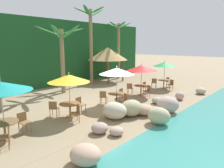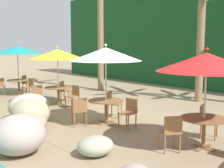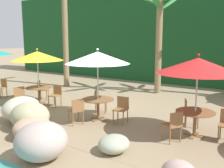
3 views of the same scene
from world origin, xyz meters
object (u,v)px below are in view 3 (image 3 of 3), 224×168
Objects in this scene: umbrella_red at (198,66)px; chair_red_left at (174,124)px; umbrella_white at (98,58)px; chair_white_left at (77,109)px; chair_yellow_left at (19,95)px; chair_white_inland at (99,100)px; chair_teal_seaward at (2,87)px; dining_table_red at (195,116)px; chair_white_seaward at (122,108)px; chair_red_inland at (189,111)px; palm_tree_second at (159,24)px; umbrella_yellow at (37,56)px; chair_yellow_seaward at (56,94)px; dining_table_yellow at (39,90)px; chair_yellow_inland at (41,89)px; palm_tree_nearest at (64,6)px; dining_table_white at (98,102)px.

chair_red_left is (-0.34, -0.79, -1.53)m from umbrella_red.
chair_white_left is (-0.25, -0.82, -1.63)m from umbrella_white.
chair_white_inland is (3.16, 1.18, 0.00)m from chair_yellow_left.
dining_table_red is (9.18, 0.01, 0.10)m from chair_teal_seaward.
umbrella_white is at bearing -166.48° from chair_white_seaward.
chair_white_inland is 1.00× the size of chair_red_inland.
dining_table_red is at bearing -55.55° from palm_tree_second.
chair_teal_seaward is 2.42m from chair_yellow_left.
chair_white_inland is at bearing 7.11° from umbrella_yellow.
chair_yellow_seaward is 6.00m from umbrella_red.
chair_yellow_seaward is at bearing 3.95° from chair_teal_seaward.
chair_teal_seaward reaches higher than dining_table_yellow.
chair_white_seaward is at bearing -78.56° from palm_tree_second.
dining_table_red is at bearing 17.81° from chair_white_left.
umbrella_yellow is 3.31m from chair_white_inland.
chair_white_inland is 0.79× the size of dining_table_red.
dining_table_red is (6.89, 0.79, 0.10)m from chair_yellow_left.
chair_yellow_seaward is at bearing 169.58° from chair_red_left.
chair_white_inland is (3.48, -0.27, 0.00)m from chair_yellow_inland.
chair_white_seaward and chair_red_left have the same top height.
chair_yellow_seaward is 5.42m from chair_red_inland.
palm_tree_nearest is at bearing 136.43° from chair_white_left.
dining_table_white is at bearing -174.65° from umbrella_red.
chair_yellow_left is 3.42m from chair_white_left.
chair_white_seaward is (4.49, 0.68, 0.00)m from chair_yellow_left.
chair_yellow_inland is 3.49m from chair_white_inland.
chair_teal_seaward is at bearing -161.00° from chair_yellow_inland.
chair_yellow_left is at bearing -77.62° from chair_yellow_inland.
chair_yellow_left is at bearing -107.20° from umbrella_yellow.
umbrella_yellow reaches higher than dining_table_white.
chair_teal_seaward is at bearing -97.32° from palm_tree_nearest.
dining_table_red is at bearing -23.80° from palm_tree_nearest.
chair_white_left is (2.32, -1.34, 0.00)m from chair_yellow_seaward.
palm_tree_nearest reaches higher than chair_teal_seaward.
dining_table_red is at bearing -0.26° from umbrella_yellow.
chair_teal_seaward is at bearing -179.92° from umbrella_red.
chair_teal_seaward is 5.63m from palm_tree_nearest.
palm_tree_second reaches higher than dining_table_white.
chair_yellow_left is (2.29, -0.77, 0.00)m from chair_teal_seaward.
chair_white_seaward is at bearing -156.81° from chair_red_inland.
palm_tree_second is (0.05, 6.12, 2.97)m from chair_white_left.
umbrella_white is (2.57, -0.52, 1.63)m from chair_yellow_seaward.
chair_yellow_left is at bearing -120.82° from palm_tree_second.
chair_white_seaward is 1.00× the size of chair_red_left.
dining_table_red is (3.73, -0.39, 0.10)m from chair_white_inland.
dining_table_white is at bearing -5.58° from umbrella_yellow.
umbrella_white reaches higher than chair_red_left.
chair_teal_seaward is 9.18m from dining_table_red.
umbrella_red is 2.73× the size of chair_red_inland.
chair_white_left is at bearing -107.17° from umbrella_white.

